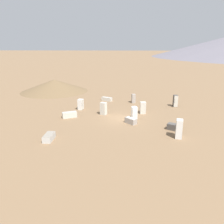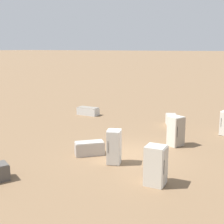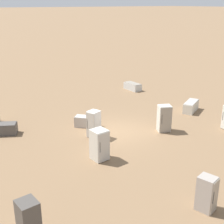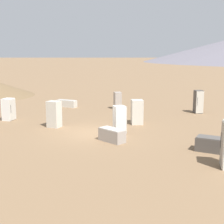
% 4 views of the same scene
% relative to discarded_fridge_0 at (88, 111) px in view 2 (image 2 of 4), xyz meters
% --- Properties ---
extents(ground_plane, '(1000.00, 1000.00, 0.00)m').
position_rel_discarded_fridge_0_xyz_m(ground_plane, '(-6.88, -7.12, -0.31)').
color(ground_plane, '#846647').
extents(discarded_fridge_0, '(0.81, 1.72, 0.62)m').
position_rel_discarded_fridge_0_xyz_m(discarded_fridge_0, '(0.00, 0.00, 0.00)').
color(discarded_fridge_0, silver).
rests_on(discarded_fridge_0, ground_plane).
extents(discarded_fridge_2, '(0.96, 0.92, 1.65)m').
position_rel_discarded_fridge_0_xyz_m(discarded_fridge_2, '(-4.35, -8.69, 0.51)').
color(discarded_fridge_2, beige).
rests_on(discarded_fridge_2, ground_plane).
extents(discarded_fridge_5, '(0.81, 0.77, 1.61)m').
position_rel_discarded_fridge_0_xyz_m(discarded_fridge_5, '(-8.39, -7.03, 0.50)').
color(discarded_fridge_5, white).
rests_on(discarded_fridge_5, ground_plane).
extents(discarded_fridge_7, '(1.47, 1.49, 0.69)m').
position_rel_discarded_fridge_0_xyz_m(discarded_fridge_7, '(-7.94, -5.37, 0.03)').
color(discarded_fridge_7, '#A89E93').
rests_on(discarded_fridge_7, ground_plane).
extents(discarded_fridge_8, '(1.93, 1.45, 0.74)m').
position_rel_discarded_fridge_0_xyz_m(discarded_fridge_8, '(-0.16, -7.08, 0.06)').
color(discarded_fridge_8, beige).
rests_on(discarded_fridge_8, ground_plane).
extents(discarded_fridge_10, '(0.78, 0.85, 1.59)m').
position_rel_discarded_fridge_0_xyz_m(discarded_fridge_10, '(-9.59, -9.57, 0.49)').
color(discarded_fridge_10, beige).
rests_on(discarded_fridge_10, ground_plane).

